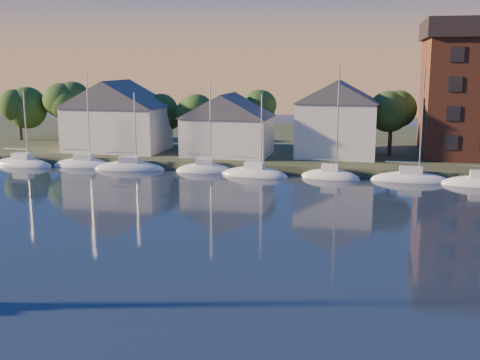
% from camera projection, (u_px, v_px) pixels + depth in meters
% --- Properties ---
extents(shoreline_land, '(160.00, 50.00, 2.00)m').
position_uv_depth(shoreline_land, '(291.00, 145.00, 95.65)').
color(shoreline_land, '#303B22').
rests_on(shoreline_land, ground).
extents(wooden_dock, '(120.00, 3.00, 1.00)m').
position_uv_depth(wooden_dock, '(266.00, 171.00, 73.63)').
color(wooden_dock, brown).
rests_on(wooden_dock, ground).
extents(clubhouse_west, '(13.65, 9.45, 9.64)m').
position_uv_depth(clubhouse_west, '(117.00, 115.00, 82.95)').
color(clubhouse_west, silver).
rests_on(clubhouse_west, shoreline_land).
extents(clubhouse_centre, '(11.55, 8.40, 8.08)m').
position_uv_depth(clubhouse_centre, '(228.00, 124.00, 78.71)').
color(clubhouse_centre, silver).
rests_on(clubhouse_centre, shoreline_land).
extents(clubhouse_east, '(10.50, 8.40, 9.80)m').
position_uv_depth(clubhouse_east, '(337.00, 118.00, 77.45)').
color(clubhouse_east, silver).
rests_on(clubhouse_east, shoreline_land).
extents(tree_line, '(93.40, 5.40, 8.90)m').
position_uv_depth(tree_line, '(295.00, 106.00, 82.33)').
color(tree_line, '#3C2D1B').
rests_on(tree_line, shoreline_land).
extents(moored_fleet, '(87.50, 2.40, 12.05)m').
position_uv_depth(moored_fleet, '(261.00, 174.00, 70.74)').
color(moored_fleet, silver).
rests_on(moored_fleet, ground).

